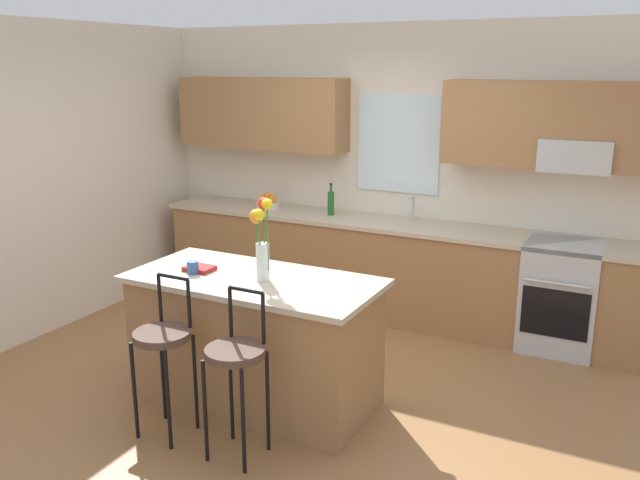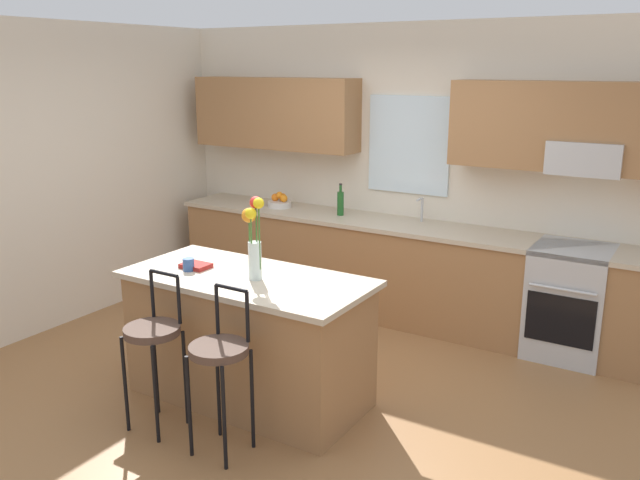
# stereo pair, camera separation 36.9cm
# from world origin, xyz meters

# --- Properties ---
(ground_plane) EXTENTS (14.00, 14.00, 0.00)m
(ground_plane) POSITION_xyz_m (0.00, 0.00, 0.00)
(ground_plane) COLOR olive
(wall_left) EXTENTS (0.12, 4.60, 2.70)m
(wall_left) POSITION_xyz_m (-2.56, 0.30, 1.35)
(wall_left) COLOR beige
(wall_left) RESTS_ON ground
(back_wall_assembly) EXTENTS (5.60, 0.50, 2.70)m
(back_wall_assembly) POSITION_xyz_m (0.03, 1.98, 1.51)
(back_wall_assembly) COLOR beige
(back_wall_assembly) RESTS_ON ground
(counter_run) EXTENTS (4.56, 0.64, 0.92)m
(counter_run) POSITION_xyz_m (0.00, 1.70, 0.47)
(counter_run) COLOR #996B42
(counter_run) RESTS_ON ground
(sink_faucet) EXTENTS (0.02, 0.13, 0.23)m
(sink_faucet) POSITION_xyz_m (0.21, 1.84, 1.06)
(sink_faucet) COLOR #B7BABC
(sink_faucet) RESTS_ON counter_run
(oven_range) EXTENTS (0.60, 0.64, 0.92)m
(oven_range) POSITION_xyz_m (1.60, 1.68, 0.46)
(oven_range) COLOR #B7BABC
(oven_range) RESTS_ON ground
(kitchen_island) EXTENTS (1.74, 0.83, 0.92)m
(kitchen_island) POSITION_xyz_m (-0.17, -0.28, 0.46)
(kitchen_island) COLOR #996B42
(kitchen_island) RESTS_ON ground
(bar_stool_near) EXTENTS (0.36, 0.36, 1.04)m
(bar_stool_near) POSITION_xyz_m (-0.45, -0.90, 0.64)
(bar_stool_near) COLOR black
(bar_stool_near) RESTS_ON ground
(bar_stool_middle) EXTENTS (0.36, 0.36, 1.04)m
(bar_stool_middle) POSITION_xyz_m (0.10, -0.90, 0.64)
(bar_stool_middle) COLOR black
(bar_stool_middle) RESTS_ON ground
(flower_vase) EXTENTS (0.17, 0.14, 0.57)m
(flower_vase) POSITION_xyz_m (-0.08, -0.30, 1.23)
(flower_vase) COLOR silver
(flower_vase) RESTS_ON kitchen_island
(mug_ceramic) EXTENTS (0.08, 0.08, 0.09)m
(mug_ceramic) POSITION_xyz_m (-0.60, -0.39, 0.97)
(mug_ceramic) COLOR #33518C
(mug_ceramic) RESTS_ON kitchen_island
(cookbook) EXTENTS (0.20, 0.15, 0.03)m
(cookbook) POSITION_xyz_m (-0.60, -0.32, 0.94)
(cookbook) COLOR maroon
(cookbook) RESTS_ON kitchen_island
(fruit_bowl_oranges) EXTENTS (0.24, 0.24, 0.16)m
(fruit_bowl_oranges) POSITION_xyz_m (-1.27, 1.71, 0.97)
(fruit_bowl_oranges) COLOR silver
(fruit_bowl_oranges) RESTS_ON counter_run
(bottle_olive_oil) EXTENTS (0.06, 0.06, 0.31)m
(bottle_olive_oil) POSITION_xyz_m (-0.56, 1.70, 1.04)
(bottle_olive_oil) COLOR #1E5923
(bottle_olive_oil) RESTS_ON counter_run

